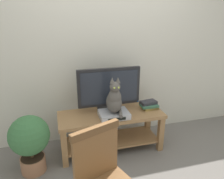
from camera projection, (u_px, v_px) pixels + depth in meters
ground_plane at (131, 177)px, 2.46m from camera, size 12.00×12.00×0.00m
back_wall at (107, 41)px, 2.95m from camera, size 7.00×0.12×2.80m
tv_stand at (111, 124)px, 2.86m from camera, size 1.36×0.51×0.53m
tv at (109, 89)px, 2.78m from camera, size 0.82×0.20×0.58m
media_box at (114, 114)px, 2.70m from camera, size 0.37×0.28×0.07m
cat at (114, 99)px, 2.62m from camera, size 0.19×0.33×0.46m
wooden_chair at (104, 178)px, 1.68m from camera, size 0.55×0.55×0.97m
book_stack at (149, 105)px, 2.94m from camera, size 0.25×0.18×0.10m
potted_plant at (30, 140)px, 2.42m from camera, size 0.45×0.45×0.71m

